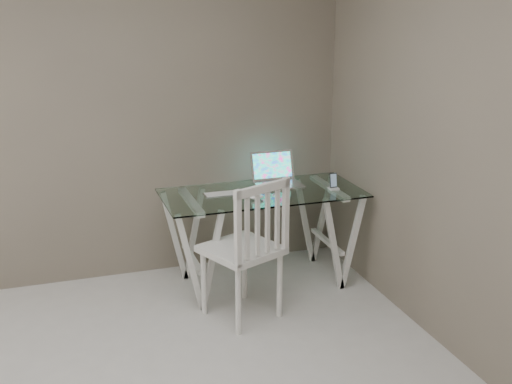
# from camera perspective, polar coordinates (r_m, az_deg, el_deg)

# --- Properties ---
(room) EXTENTS (4.50, 4.52, 2.71)m
(room) POSITION_cam_1_polar(r_m,az_deg,el_deg) (2.69, -13.20, 7.04)
(room) COLOR beige
(room) RESTS_ON ground
(desk) EXTENTS (1.50, 0.70, 0.75)m
(desk) POSITION_cam_1_polar(r_m,az_deg,el_deg) (4.94, 0.55, -4.04)
(desk) COLOR silver
(desk) RESTS_ON ground
(chair) EXTENTS (0.61, 0.61, 1.01)m
(chair) POSITION_cam_1_polar(r_m,az_deg,el_deg) (4.33, -0.60, -4.68)
(chair) COLOR silver
(chair) RESTS_ON ground
(laptop) EXTENTS (0.35, 0.31, 0.24)m
(laptop) POSITION_cam_1_polar(r_m,az_deg,el_deg) (5.02, 1.79, 1.38)
(laptop) COLOR silver
(laptop) RESTS_ON desk
(keyboard) EXTENTS (0.29, 0.13, 0.01)m
(keyboard) POSITION_cam_1_polar(r_m,az_deg,el_deg) (4.77, -2.91, -0.17)
(keyboard) COLOR silver
(keyboard) RESTS_ON desk
(mouse) EXTENTS (0.11, 0.06, 0.03)m
(mouse) POSITION_cam_1_polar(r_m,az_deg,el_deg) (4.65, 0.05, -0.44)
(mouse) COLOR white
(mouse) RESTS_ON desk
(phone_dock) EXTENTS (0.07, 0.07, 0.13)m
(phone_dock) POSITION_cam_1_polar(r_m,az_deg,el_deg) (4.91, 6.90, 0.62)
(phone_dock) COLOR white
(phone_dock) RESTS_ON desk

